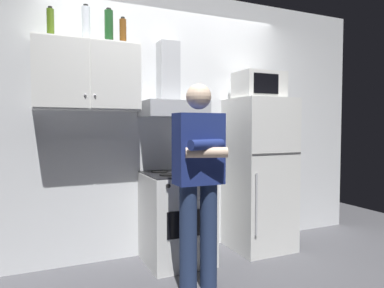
{
  "coord_description": "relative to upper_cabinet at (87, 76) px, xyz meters",
  "views": [
    {
      "loc": [
        -1.27,
        -2.84,
        1.3
      ],
      "look_at": [
        0.0,
        0.0,
        1.15
      ],
      "focal_mm": 32.67,
      "sensor_mm": 36.0,
      "label": 1
    }
  ],
  "objects": [
    {
      "name": "refrigerator",
      "position": [
        1.75,
        -0.12,
        -0.95
      ],
      "size": [
        0.6,
        0.62,
        1.6
      ],
      "color": "white",
      "rests_on": "ground_plane"
    },
    {
      "name": "upper_cabinet",
      "position": [
        0.0,
        0.0,
        0.0
      ],
      "size": [
        0.9,
        0.37,
        0.6
      ],
      "color": "white"
    },
    {
      "name": "ground_plane",
      "position": [
        0.85,
        -0.37,
        -1.75
      ],
      "size": [
        7.0,
        7.0,
        0.0
      ],
      "primitive_type": "plane",
      "color": "#4C4C51"
    },
    {
      "name": "microwave",
      "position": [
        1.75,
        -0.11,
        -0.01
      ],
      "size": [
        0.48,
        0.37,
        0.28
      ],
      "color": "silver",
      "rests_on": "refrigerator"
    },
    {
      "name": "bottle_olive_oil",
      "position": [
        -0.29,
        0.03,
        0.43
      ],
      "size": [
        0.06,
        0.06,
        0.27
      ],
      "color": "#4C6B19",
      "rests_on": "upper_cabinet"
    },
    {
      "name": "bottle_vodka_clear",
      "position": [
        -0.0,
        -0.01,
        0.45
      ],
      "size": [
        0.07,
        0.07,
        0.32
      ],
      "color": "silver",
      "rests_on": "upper_cabinet"
    },
    {
      "name": "stove_oven",
      "position": [
        0.8,
        -0.13,
        -1.32
      ],
      "size": [
        0.6,
        0.62,
        0.87
      ],
      "color": "white",
      "rests_on": "ground_plane"
    },
    {
      "name": "back_wall_tiled",
      "position": [
        0.85,
        0.23,
        -0.4
      ],
      "size": [
        4.8,
        0.1,
        2.7
      ],
      "primitive_type": "cube",
      "color": "white",
      "rests_on": "ground_plane"
    },
    {
      "name": "range_hood",
      "position": [
        0.8,
        0.0,
        -0.15
      ],
      "size": [
        0.6,
        0.44,
        0.75
      ],
      "color": "#B7BABF"
    },
    {
      "name": "person_standing",
      "position": [
        0.75,
        -0.73,
        -0.85
      ],
      "size": [
        0.38,
        0.33,
        1.64
      ],
      "color": "navy",
      "rests_on": "ground_plane"
    },
    {
      "name": "bottle_wine_green",
      "position": [
        0.2,
        0.04,
        0.46
      ],
      "size": [
        0.08,
        0.08,
        0.33
      ],
      "color": "#19471E",
      "rests_on": "upper_cabinet"
    },
    {
      "name": "cooking_pot",
      "position": [
        0.93,
        -0.24,
        -0.82
      ],
      "size": [
        0.28,
        0.18,
        0.11
      ],
      "color": "#B7BABF",
      "rests_on": "stove_oven"
    },
    {
      "name": "bottle_beer_brown",
      "position": [
        0.32,
        -0.0,
        0.42
      ],
      "size": [
        0.06,
        0.06,
        0.25
      ],
      "color": "brown",
      "rests_on": "upper_cabinet"
    }
  ]
}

